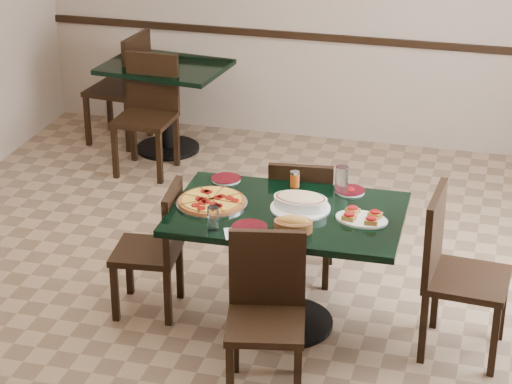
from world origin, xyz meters
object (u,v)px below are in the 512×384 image
(chair_far, at_px, (302,214))
(back_chair_left, at_px, (126,82))
(back_chair_near, at_px, (149,107))
(chair_left, at_px, (158,243))
(main_table, at_px, (287,240))
(lasagna_casserole, at_px, (300,202))
(back_table, at_px, (166,91))
(chair_near, at_px, (266,305))
(pepperoni_pizza, at_px, (212,201))
(chair_right, at_px, (452,265))
(bruschetta_platter, at_px, (362,217))
(bread_basket, at_px, (293,224))

(chair_far, height_order, back_chair_left, back_chair_left)
(back_chair_near, bearing_deg, chair_left, -66.65)
(main_table, distance_m, lasagna_casserole, 0.24)
(back_table, distance_m, chair_far, 2.46)
(main_table, bearing_deg, chair_near, -88.13)
(main_table, relative_size, lasagna_casserole, 3.88)
(main_table, height_order, back_chair_near, back_chair_near)
(chair_near, distance_m, pepperoni_pizza, 0.80)
(back_chair_left, bearing_deg, chair_right, 55.54)
(back_chair_left, xyz_separation_m, pepperoni_pizza, (1.56, -2.54, 0.23))
(chair_far, xyz_separation_m, lasagna_casserole, (0.10, -0.50, 0.33))
(back_chair_left, bearing_deg, pepperoni_pizza, 37.64)
(back_chair_left, height_order, bruschetta_platter, back_chair_left)
(main_table, relative_size, bread_basket, 5.85)
(chair_left, xyz_separation_m, bruschetta_platter, (1.20, 0.02, 0.32))
(chair_left, height_order, bread_basket, bread_basket)
(back_table, height_order, lasagna_casserole, lasagna_casserole)
(back_chair_left, relative_size, bruschetta_platter, 2.88)
(back_chair_left, height_order, bread_basket, back_chair_left)
(chair_left, bearing_deg, pepperoni_pizza, 84.85)
(back_chair_left, distance_m, bread_basket, 3.46)
(main_table, height_order, chair_far, chair_far)
(main_table, distance_m, back_chair_left, 3.21)
(main_table, xyz_separation_m, back_chair_near, (-1.62, 2.04, -0.05))
(bruschetta_platter, bearing_deg, chair_left, -168.14)
(main_table, bearing_deg, chair_left, -179.07)
(chair_right, distance_m, back_chair_left, 3.87)
(chair_near, distance_m, back_chair_left, 3.72)
(back_chair_near, relative_size, bruschetta_platter, 2.79)
(back_table, xyz_separation_m, back_chair_near, (-0.00, -0.40, -0.00))
(pepperoni_pizza, bearing_deg, lasagna_casserole, 7.74)
(main_table, relative_size, chair_left, 1.62)
(back_table, distance_m, chair_right, 3.53)
(main_table, xyz_separation_m, chair_near, (0.03, -0.60, -0.08))
(chair_left, relative_size, bruschetta_platter, 2.45)
(bruschetta_platter, bearing_deg, chair_near, -112.78)
(chair_left, distance_m, bread_basket, 0.95)
(bread_basket, bearing_deg, back_chair_near, 120.13)
(main_table, distance_m, chair_near, 0.61)
(main_table, bearing_deg, lasagna_casserole, 34.40)
(chair_left, distance_m, back_chair_near, 2.23)
(back_chair_near, xyz_separation_m, back_chair_left, (-0.38, 0.48, 0.02))
(back_table, bearing_deg, main_table, -50.02)
(back_table, distance_m, lasagna_casserole, 2.93)
(main_table, bearing_deg, chair_far, 92.40)
(chair_left, bearing_deg, back_chair_near, -164.30)
(chair_far, distance_m, chair_left, 0.94)
(pepperoni_pizza, bearing_deg, chair_near, -50.51)
(back_table, bearing_deg, chair_right, -37.20)
(chair_right, bearing_deg, chair_near, 127.72)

